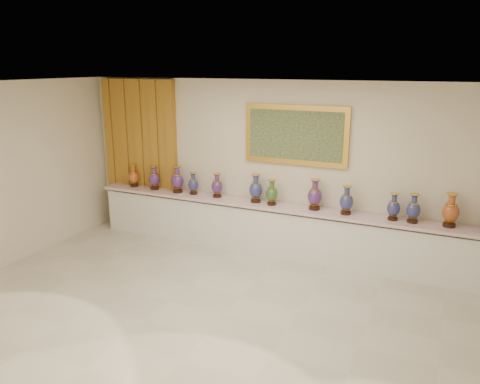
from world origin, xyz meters
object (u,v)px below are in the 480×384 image
object	(u,v)px
vase_1	(154,179)
counter	(282,231)
vase_0	(134,177)
vase_2	(177,181)

from	to	relation	value
vase_1	counter	bearing A→B (deg)	0.19
vase_0	vase_1	bearing A→B (deg)	-2.00
counter	vase_1	world-z (taller)	vase_1
counter	vase_0	size ratio (longest dim) A/B	16.77
counter	vase_1	xyz separation A→B (m)	(-2.62, -0.01, 0.67)
vase_0	vase_1	distance (m)	0.50
counter	vase_1	bearing A→B (deg)	-179.81
counter	vase_1	distance (m)	2.70
vase_1	vase_2	world-z (taller)	vase_2
vase_1	vase_2	bearing A→B (deg)	-0.11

